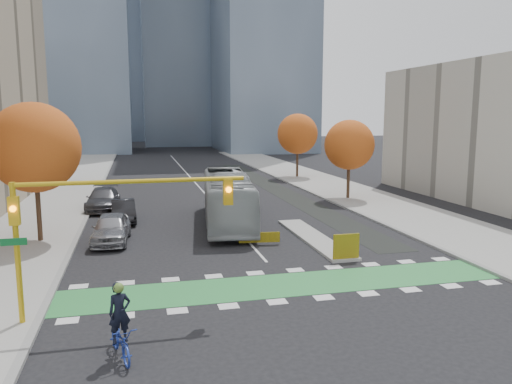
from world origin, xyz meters
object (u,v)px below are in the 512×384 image
parked_car_b (123,211)px  tree_east_far (298,134)px  traffic_signal_west (92,212)px  hazard_board (346,246)px  parked_car_a (111,228)px  bus (228,198)px  parked_car_c (103,199)px  tree_west (34,148)px  tree_east_near (349,145)px  cyclist (121,333)px

parked_car_b → tree_east_far: bearing=43.8°
tree_east_far → traffic_signal_west: tree_east_far is taller
hazard_board → parked_car_a: size_ratio=0.28×
tree_east_far → bus: (-12.79, -23.47, -3.47)m
parked_car_a → parked_car_c: bearing=99.8°
hazard_board → bus: bus is taller
tree_west → tree_east_far: (24.50, 26.00, -0.38)m
traffic_signal_west → bus: 17.02m
tree_east_near → bus: bearing=-148.7°
tree_east_near → traffic_signal_west: (-19.93, -22.51, -0.83)m
tree_east_near → cyclist: (-19.00, -25.78, -4.05)m
hazard_board → cyclist: cyclist is taller
hazard_board → bus: 11.23m
tree_east_far → parked_car_b: bearing=-133.3°
bus → parked_car_b: bearing=168.1°
tree_east_near → parked_car_c: size_ratio=1.20×
tree_east_near → cyclist: bearing=-126.4°
cyclist → traffic_signal_west: bearing=90.3°
hazard_board → traffic_signal_west: (-11.93, -4.71, 3.23)m
bus → parked_car_a: 8.42m
parked_car_c → bus: bearing=-38.1°
tree_east_far → cyclist: (-19.50, -41.78, -4.43)m
hazard_board → parked_car_b: 17.06m
hazard_board → parked_car_b: (-11.34, 12.74, -0.04)m
hazard_board → tree_west: bearing=154.0°
traffic_signal_west → parked_car_c: (-1.07, 22.45, -3.18)m
cyclist → tree_east_far: bearing=49.4°
tree_east_near → bus: size_ratio=0.56×
traffic_signal_west → bus: (7.64, 15.04, -2.26)m
bus → parked_car_b: size_ratio=2.77×
traffic_signal_west → parked_car_b: bearing=88.1°
hazard_board → parked_car_c: parked_car_c is taller
parked_car_a → parked_car_c: 10.93m
tree_west → parked_car_c: (3.00, 9.94, -4.76)m
tree_east_far → cyclist: tree_east_far is taller
bus → tree_west: bearing=-160.8°
bus → parked_car_c: size_ratio=2.16×
parked_car_a → hazard_board: bearing=-25.9°
tree_east_near → parked_car_b: (-19.34, -5.06, -4.11)m
traffic_signal_west → cyclist: (0.93, -3.27, -3.22)m
tree_east_far → tree_west: bearing=-133.3°
hazard_board → parked_car_b: parked_car_b is taller
parked_car_a → parked_car_c: (-1.08, 10.87, -0.00)m
tree_east_far → traffic_signal_west: bearing=-117.9°
traffic_signal_west → parked_car_a: (0.01, 11.58, -3.17)m
tree_west → parked_car_c: 11.42m
cyclist → parked_car_c: (-2.00, 25.72, 0.05)m
parked_car_a → tree_east_near: bearing=32.9°
tree_west → tree_east_far: bearing=46.7°
tree_east_far → cyclist: 46.32m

